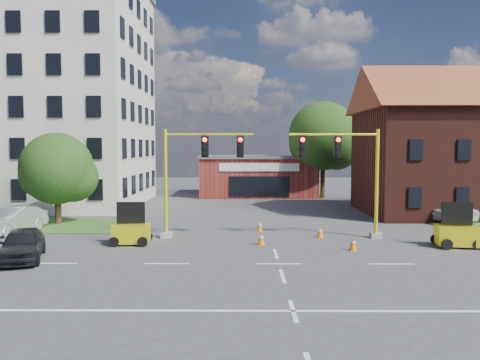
{
  "coord_description": "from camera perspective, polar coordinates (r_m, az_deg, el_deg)",
  "views": [
    {
      "loc": [
        -1.58,
        -20.48,
        5.17
      ],
      "look_at": [
        -1.8,
        10.0,
        3.04
      ],
      "focal_mm": 35.0,
      "sensor_mm": 36.0,
      "label": 1
    }
  ],
  "objects": [
    {
      "name": "cone_b",
      "position": [
        29.02,
        2.4,
        -5.59
      ],
      "size": [
        0.4,
        0.4,
        0.7
      ],
      "color": "orange",
      "rests_on": "ground"
    },
    {
      "name": "sedan_silver_front",
      "position": [
        31.49,
        -26.05,
        -4.41
      ],
      "size": [
        2.66,
        5.03,
        1.58
      ],
      "primitive_type": "imported",
      "rotation": [
        0.0,
        0.0,
        -0.22
      ],
      "color": "#B6BABF",
      "rests_on": "ground"
    },
    {
      "name": "ground",
      "position": [
        21.18,
        4.75,
        -10.15
      ],
      "size": [
        120.0,
        120.0,
        0.0
      ],
      "primitive_type": "plane",
      "color": "#3D3D3F",
      "rests_on": "ground"
    },
    {
      "name": "cone_c",
      "position": [
        24.33,
        13.63,
        -7.57
      ],
      "size": [
        0.4,
        0.4,
        0.7
      ],
      "color": "orange",
      "rests_on": "ground"
    },
    {
      "name": "tree_nw_front",
      "position": [
        33.39,
        -20.99,
        1.04
      ],
      "size": [
        5.0,
        4.77,
        6.15
      ],
      "color": "#392714",
      "rests_on": "ground"
    },
    {
      "name": "cone_a",
      "position": [
        24.98,
        2.6,
        -7.17
      ],
      "size": [
        0.4,
        0.4,
        0.7
      ],
      "color": "orange",
      "rests_on": "ground"
    },
    {
      "name": "office_block",
      "position": [
        46.5,
        -23.31,
        10.02
      ],
      "size": [
        18.4,
        15.4,
        20.6
      ],
      "color": "silver",
      "rests_on": "ground"
    },
    {
      "name": "signal_mast_east",
      "position": [
        27.16,
        13.03,
        1.25
      ],
      "size": [
        5.3,
        0.6,
        6.2
      ],
      "color": "gray",
      "rests_on": "ground"
    },
    {
      "name": "sedan_dark",
      "position": [
        23.87,
        -24.99,
        -7.09
      ],
      "size": [
        2.98,
        4.64,
        1.47
      ],
      "primitive_type": "imported",
      "rotation": [
        0.0,
        0.0,
        0.31
      ],
      "color": "black",
      "rests_on": "ground"
    },
    {
      "name": "tree_large",
      "position": [
        48.31,
        10.5,
        4.99
      ],
      "size": [
        7.35,
        7.0,
        9.83
      ],
      "color": "#392714",
      "rests_on": "ground"
    },
    {
      "name": "brick_shop",
      "position": [
        50.57,
        2.19,
        0.58
      ],
      "size": [
        12.4,
        8.4,
        4.3
      ],
      "color": "maroon",
      "rests_on": "ground"
    },
    {
      "name": "trailer_west",
      "position": [
        25.75,
        -13.12,
        -6.16
      ],
      "size": [
        1.99,
        1.4,
        2.17
      ],
      "rotation": [
        0.0,
        0.0,
        0.07
      ],
      "color": "#FFF415",
      "rests_on": "ground"
    },
    {
      "name": "lane_markings",
      "position": [
        18.29,
        5.47,
        -12.43
      ],
      "size": [
        60.0,
        36.0,
        0.01
      ],
      "primitive_type": null,
      "color": "white",
      "rests_on": "ground"
    },
    {
      "name": "cone_d",
      "position": [
        27.28,
        9.75,
        -6.27
      ],
      "size": [
        0.4,
        0.4,
        0.7
      ],
      "color": "orange",
      "rests_on": "ground"
    },
    {
      "name": "pickup_white",
      "position": [
        36.09,
        25.46,
        -3.46
      ],
      "size": [
        5.8,
        4.3,
        1.46
      ],
      "primitive_type": "imported",
      "rotation": [
        0.0,
        0.0,
        1.97
      ],
      "color": "white",
      "rests_on": "ground"
    },
    {
      "name": "signal_mast_west",
      "position": [
        26.65,
        -5.57,
        1.29
      ],
      "size": [
        5.3,
        0.6,
        6.2
      ],
      "color": "gray",
      "rests_on": "ground"
    },
    {
      "name": "trailer_east",
      "position": [
        26.88,
        24.86,
        -5.95
      ],
      "size": [
        2.16,
        1.62,
        2.24
      ],
      "rotation": [
        0.0,
        0.0,
        -0.17
      ],
      "color": "#FFF415",
      "rests_on": "ground"
    }
  ]
}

